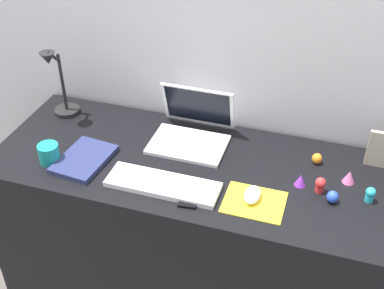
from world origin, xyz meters
name	(u,v)px	position (x,y,z in m)	size (l,w,h in m)	color
back_wall	(223,132)	(0.00, 0.34, 0.67)	(2.82, 0.05, 1.34)	silver
desk	(200,235)	(0.00, 0.00, 0.37)	(1.62, 0.61, 0.74)	black
laptop	(193,127)	(-0.08, 0.16, 0.79)	(0.30, 0.27, 0.21)	white
keyboard	(163,185)	(-0.09, -0.16, 0.75)	(0.41, 0.13, 0.02)	white
mousepad	(254,202)	(0.24, -0.14, 0.74)	(0.21, 0.17, 0.00)	yellow
mouse	(252,195)	(0.23, -0.13, 0.76)	(0.06, 0.10, 0.03)	white
cell_phone	(190,195)	(0.02, -0.18, 0.74)	(0.06, 0.13, 0.01)	black
desk_lamp	(59,85)	(-0.67, 0.15, 0.89)	(0.11, 0.16, 0.33)	black
notebook_pad	(84,159)	(-0.43, -0.11, 0.75)	(0.17, 0.24, 0.02)	navy
picture_frame	(384,150)	(0.65, 0.20, 0.81)	(0.12, 0.02, 0.15)	#B2A58C
coffee_mug	(49,153)	(-0.55, -0.15, 0.78)	(0.08, 0.08, 0.08)	teal
toy_figurine_orange	(317,159)	(0.42, 0.15, 0.76)	(0.04, 0.04, 0.04)	orange
toy_figurine_cyan	(370,194)	(0.62, -0.01, 0.77)	(0.03, 0.03, 0.06)	#28B7CC
toy_figurine_blue	(333,197)	(0.49, -0.06, 0.76)	(0.04, 0.04, 0.05)	blue
toy_figurine_red	(320,184)	(0.45, -0.01, 0.77)	(0.04, 0.04, 0.06)	red
toy_figurine_pink	(349,177)	(0.54, 0.07, 0.76)	(0.04, 0.04, 0.05)	pink
toy_figurine_purple	(300,180)	(0.38, 0.00, 0.76)	(0.04, 0.04, 0.05)	purple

